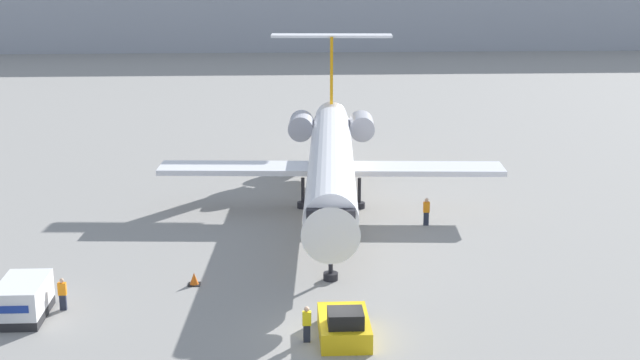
{
  "coord_description": "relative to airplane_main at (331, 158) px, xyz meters",
  "views": [
    {
      "loc": [
        -2.57,
        -37.53,
        17.47
      ],
      "look_at": [
        0.0,
        14.78,
        3.61
      ],
      "focal_mm": 50.0,
      "sensor_mm": 36.0,
      "label": 1
    }
  ],
  "objects": [
    {
      "name": "worker_by_wing",
      "position": [
        5.92,
        -3.48,
        -2.71
      ],
      "size": [
        0.4,
        0.25,
        1.8
      ],
      "color": "#232838",
      "rests_on": "ground"
    },
    {
      "name": "worker_on_apron",
      "position": [
        -14.25,
        -16.26,
        -2.8
      ],
      "size": [
        0.4,
        0.24,
        1.66
      ],
      "color": "#232838",
      "rests_on": "ground"
    },
    {
      "name": "terminal_building",
      "position": [
        -1.01,
        99.79,
        4.57
      ],
      "size": [
        180.0,
        16.8,
        16.39
      ],
      "color": "#9EA3AD",
      "rests_on": "ground"
    },
    {
      "name": "traffic_cone_left",
      "position": [
        -8.09,
        -13.2,
        -3.34
      ],
      "size": [
        0.66,
        0.66,
        0.67
      ],
      "color": "black",
      "rests_on": "ground"
    },
    {
      "name": "worker_near_tug",
      "position": [
        -2.35,
        -20.52,
        -2.76
      ],
      "size": [
        0.4,
        0.24,
        1.72
      ],
      "color": "#232838",
      "rests_on": "ground"
    },
    {
      "name": "pushback_tug",
      "position": [
        -0.63,
        -20.19,
        -3.05
      ],
      "size": [
        2.28,
        3.91,
        1.67
      ],
      "color": "yellow",
      "rests_on": "ground"
    },
    {
      "name": "luggage_cart",
      "position": [
        -15.93,
        -17.09,
        -2.73
      ],
      "size": [
        2.11,
        3.57,
        1.84
      ],
      "color": "#232326",
      "rests_on": "ground"
    },
    {
      "name": "airplane_main",
      "position": [
        0.0,
        0.0,
        0.0
      ],
      "size": [
        23.19,
        31.25,
        10.54
      ],
      "color": "white",
      "rests_on": "ground"
    },
    {
      "name": "ground_plane",
      "position": [
        -1.01,
        -20.21,
        -3.66
      ],
      "size": [
        600.0,
        600.0,
        0.0
      ],
      "primitive_type": "plane",
      "color": "gray"
    }
  ]
}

